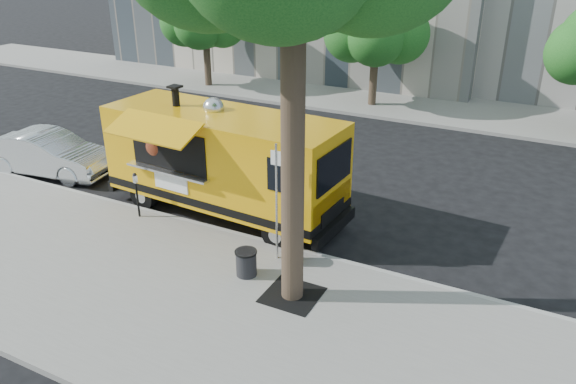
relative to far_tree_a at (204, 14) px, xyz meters
name	(u,v)px	position (x,y,z in m)	size (l,w,h in m)	color
ground	(255,224)	(10.00, -12.30, -3.78)	(120.00, 120.00, 0.00)	black
sidewalk	(165,295)	(10.00, -16.30, -3.70)	(60.00, 6.00, 0.15)	gray
curb	(237,236)	(10.00, -13.23, -3.70)	(60.00, 0.14, 0.16)	#999993
far_sidewalk	(397,104)	(10.00, 1.20, -3.70)	(60.00, 5.00, 0.15)	gray
tree_well	(292,295)	(12.60, -15.10, -3.62)	(1.20, 1.20, 0.02)	black
far_tree_a	(204,14)	(0.00, 0.00, 0.00)	(3.42, 3.42, 5.36)	#33261C
far_tree_b	(377,24)	(9.00, 0.40, 0.06)	(3.60, 3.60, 5.50)	#33261C
sign_post	(277,196)	(11.55, -13.85, -1.93)	(0.28, 0.06, 3.00)	silver
parking_meter	(136,190)	(7.00, -13.65, -2.79)	(0.11, 0.11, 1.33)	black
food_truck	(222,160)	(8.88, -12.13, -2.10)	(7.33, 3.55, 3.57)	#E5A10B
sedan	(49,154)	(2.01, -12.30, -3.04)	(1.55, 4.45, 1.47)	#BABDC1
trash_bin_left	(246,262)	(11.26, -14.84, -3.29)	(0.53, 0.53, 0.63)	black
trash_bin_right	(291,252)	(11.95, -13.88, -3.33)	(0.45, 0.45, 0.54)	black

